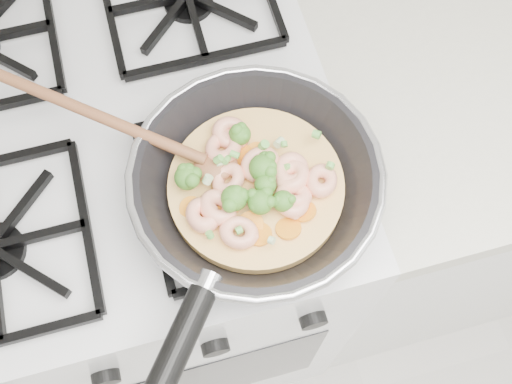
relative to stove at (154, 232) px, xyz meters
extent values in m
cube|color=white|center=(0.00, 0.00, -0.01)|extent=(0.60, 0.60, 0.90)
cube|color=black|center=(0.00, 0.00, 0.45)|extent=(0.56, 0.56, 0.02)
torus|color=silver|center=(0.16, -0.17, 0.52)|extent=(0.29, 0.29, 0.01)
cylinder|color=black|center=(0.02, -0.35, 0.51)|extent=(0.13, 0.16, 0.03)
cylinder|color=#F9C56C|center=(0.16, -0.17, 0.48)|extent=(0.20, 0.20, 0.02)
ellipsoid|color=brown|center=(0.12, -0.14, 0.50)|extent=(0.07, 0.06, 0.02)
cylinder|color=brown|center=(0.00, -0.04, 0.53)|extent=(0.24, 0.18, 0.05)
torus|color=#FFB896|center=(0.20, -0.17, 0.50)|extent=(0.07, 0.07, 0.02)
torus|color=#FFB896|center=(0.20, -0.20, 0.50)|extent=(0.06, 0.06, 0.03)
torus|color=#FFB896|center=(0.19, -0.20, 0.50)|extent=(0.05, 0.05, 0.02)
torus|color=#FFB896|center=(0.23, -0.19, 0.50)|extent=(0.06, 0.06, 0.02)
torus|color=#FFB896|center=(0.11, -0.19, 0.50)|extent=(0.07, 0.06, 0.03)
torus|color=#FFB896|center=(0.09, -0.19, 0.50)|extent=(0.05, 0.05, 0.02)
torus|color=#FFB896|center=(0.13, -0.16, 0.50)|extent=(0.06, 0.06, 0.02)
torus|color=#FFB896|center=(0.20, -0.17, 0.50)|extent=(0.07, 0.07, 0.03)
torus|color=#FFB896|center=(0.14, -0.12, 0.50)|extent=(0.07, 0.07, 0.03)
torus|color=#FFB896|center=(0.17, -0.15, 0.50)|extent=(0.06, 0.06, 0.02)
torus|color=#FFB896|center=(0.15, -0.10, 0.50)|extent=(0.07, 0.07, 0.03)
torus|color=#FFB896|center=(0.13, -0.22, 0.50)|extent=(0.06, 0.06, 0.02)
ellipsoid|color=#4C8B2D|center=(0.18, -0.20, 0.51)|extent=(0.03, 0.03, 0.02)
ellipsoid|color=#4C8B2D|center=(0.09, -0.15, 0.51)|extent=(0.04, 0.04, 0.03)
ellipsoid|color=#4C8B2D|center=(0.16, -0.11, 0.51)|extent=(0.03, 0.03, 0.03)
ellipsoid|color=#4C8B2D|center=(0.17, -0.16, 0.51)|extent=(0.04, 0.04, 0.03)
ellipsoid|color=#4C8B2D|center=(0.17, -0.18, 0.51)|extent=(0.03, 0.03, 0.02)
ellipsoid|color=#4C8B2D|center=(0.16, -0.20, 0.51)|extent=(0.04, 0.04, 0.03)
ellipsoid|color=#4C8B2D|center=(0.13, -0.19, 0.51)|extent=(0.04, 0.04, 0.03)
cylinder|color=orange|center=(0.17, -0.13, 0.49)|extent=(0.04, 0.04, 0.00)
cylinder|color=orange|center=(0.20, -0.16, 0.49)|extent=(0.03, 0.03, 0.01)
cylinder|color=orange|center=(0.08, -0.18, 0.49)|extent=(0.04, 0.04, 0.00)
cylinder|color=orange|center=(0.18, -0.23, 0.49)|extent=(0.04, 0.04, 0.01)
cylinder|color=orange|center=(0.20, -0.22, 0.49)|extent=(0.04, 0.04, 0.01)
cylinder|color=orange|center=(0.11, -0.13, 0.49)|extent=(0.04, 0.04, 0.01)
cylinder|color=orange|center=(0.14, -0.21, 0.49)|extent=(0.03, 0.03, 0.01)
cylinder|color=orange|center=(0.15, -0.23, 0.49)|extent=(0.04, 0.04, 0.01)
cylinder|color=orange|center=(0.21, -0.16, 0.49)|extent=(0.03, 0.03, 0.00)
cylinder|color=orange|center=(0.16, -0.13, 0.49)|extent=(0.04, 0.04, 0.01)
cylinder|color=orange|center=(0.13, -0.18, 0.49)|extent=(0.04, 0.04, 0.00)
cylinder|color=#65B749|center=(0.13, -0.22, 0.51)|extent=(0.01, 0.01, 0.01)
cylinder|color=#C2E2A0|center=(0.13, -0.14, 0.51)|extent=(0.01, 0.01, 0.01)
cylinder|color=#65B749|center=(0.24, -0.14, 0.51)|extent=(0.01, 0.01, 0.01)
cylinder|color=#65B749|center=(0.13, -0.14, 0.51)|extent=(0.01, 0.01, 0.01)
cylinder|color=#65B749|center=(0.20, -0.14, 0.52)|extent=(0.01, 0.01, 0.01)
cylinder|color=#65B749|center=(0.10, -0.22, 0.51)|extent=(0.01, 0.01, 0.01)
cylinder|color=#C2E2A0|center=(0.11, -0.16, 0.51)|extent=(0.01, 0.01, 0.01)
cylinder|color=#C2E2A0|center=(0.16, -0.24, 0.51)|extent=(0.01, 0.01, 0.01)
cylinder|color=#65B749|center=(0.24, -0.18, 0.51)|extent=(0.01, 0.01, 0.01)
cylinder|color=#65B749|center=(0.13, -0.14, 0.52)|extent=(0.01, 0.01, 0.01)
cylinder|color=#65B749|center=(0.18, -0.13, 0.51)|extent=(0.01, 0.01, 0.01)
cylinder|color=#C2E2A0|center=(0.13, -0.17, 0.51)|extent=(0.01, 0.01, 0.01)
cylinder|color=#65B749|center=(0.20, -0.16, 0.51)|extent=(0.01, 0.01, 0.01)
cylinder|color=#65B749|center=(0.15, -0.14, 0.52)|extent=(0.01, 0.01, 0.01)
cylinder|color=#C2E2A0|center=(0.20, -0.13, 0.51)|extent=(0.01, 0.01, 0.01)
camera|label=1|loc=(0.08, -0.45, 1.13)|focal=43.20mm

